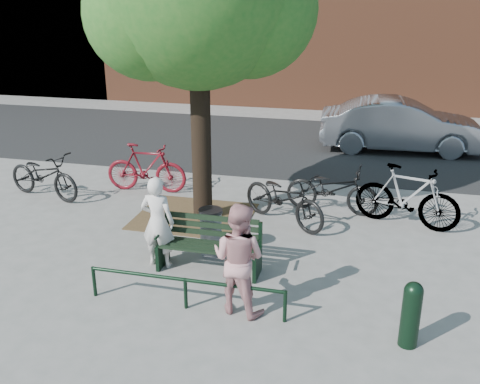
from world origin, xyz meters
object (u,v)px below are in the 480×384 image
(park_bench, at_px, (210,243))
(litter_bin, at_px, (211,232))
(bicycle_c, at_px, (284,198))
(person_left, at_px, (158,222))
(parked_car, at_px, (401,125))
(bollard, at_px, (411,312))
(person_right, at_px, (238,259))

(park_bench, bearing_deg, litter_bin, 105.04)
(litter_bin, relative_size, bicycle_c, 0.41)
(person_left, height_order, parked_car, person_left)
(bollard, distance_m, litter_bin, 3.86)
(park_bench, xyz_separation_m, bicycle_c, (0.90, 2.23, 0.08))
(bicycle_c, bearing_deg, person_right, -148.76)
(person_right, xyz_separation_m, bollard, (2.42, -0.29, -0.34))
(bollard, distance_m, bicycle_c, 4.31)
(park_bench, distance_m, person_right, 1.42)
(person_right, distance_m, litter_bin, 1.93)
(park_bench, relative_size, person_left, 1.07)
(person_left, bearing_deg, bicycle_c, -126.36)
(bicycle_c, bearing_deg, person_left, 175.32)
(bicycle_c, distance_m, parked_car, 6.72)
(park_bench, relative_size, person_right, 1.02)
(bollard, xyz_separation_m, parked_car, (0.20, 9.89, 0.27))
(person_left, distance_m, parked_car, 9.56)
(person_left, bearing_deg, litter_bin, -140.32)
(park_bench, xyz_separation_m, parked_car, (3.39, 8.47, 0.30))
(park_bench, height_order, person_left, person_left)
(person_right, height_order, parked_car, person_right)
(person_left, xyz_separation_m, bollard, (4.10, -1.35, -0.30))
(park_bench, bearing_deg, parked_car, 68.16)
(person_right, height_order, bollard, person_right)
(bollard, bearing_deg, bicycle_c, 122.13)
(person_right, bearing_deg, park_bench, -40.94)
(person_right, bearing_deg, bollard, -172.41)
(bollard, bearing_deg, person_left, 161.76)
(parked_car, bearing_deg, person_right, 161.71)
(litter_bin, bearing_deg, bicycle_c, 58.63)
(person_left, relative_size, litter_bin, 1.85)
(person_right, bearing_deg, litter_bin, -46.42)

